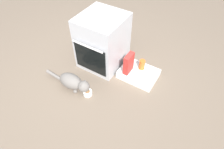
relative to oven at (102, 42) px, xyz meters
name	(u,v)px	position (x,y,z in m)	size (l,w,h in m)	color
ground	(87,83)	(0.05, -0.47, -0.37)	(8.00, 8.00, 0.00)	#6B5B4C
oven	(102,42)	(0.00, 0.00, 0.00)	(0.56, 0.63, 0.75)	#B7BABF
pantry_cabinet	(138,74)	(0.58, 0.01, -0.32)	(0.51, 0.38, 0.10)	white
food_bowl	(88,93)	(0.17, -0.62, -0.34)	(0.12, 0.12, 0.08)	white
cat	(73,82)	(-0.05, -0.63, -0.26)	(0.70, 0.21, 0.22)	slate
cereal_box	(129,63)	(0.45, -0.07, -0.13)	(0.07, 0.18, 0.28)	#B72D28
sauce_jar	(142,65)	(0.58, 0.08, -0.20)	(0.08, 0.08, 0.14)	#D16023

